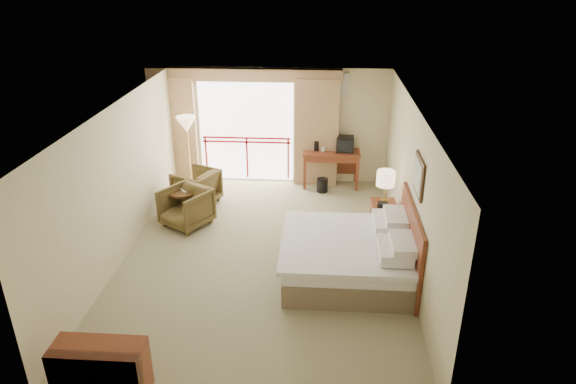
# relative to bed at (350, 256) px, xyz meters

# --- Properties ---
(floor) EXTENTS (7.00, 7.00, 0.00)m
(floor) POSITION_rel_bed_xyz_m (-1.50, 0.60, -0.38)
(floor) COLOR #86805B
(floor) RESTS_ON ground
(ceiling) EXTENTS (7.00, 7.00, 0.00)m
(ceiling) POSITION_rel_bed_xyz_m (-1.50, 0.60, 2.32)
(ceiling) COLOR white
(ceiling) RESTS_ON wall_back
(wall_back) EXTENTS (5.00, 0.00, 5.00)m
(wall_back) POSITION_rel_bed_xyz_m (-1.50, 4.10, 0.97)
(wall_back) COLOR beige
(wall_back) RESTS_ON ground
(wall_front) EXTENTS (5.00, 0.00, 5.00)m
(wall_front) POSITION_rel_bed_xyz_m (-1.50, -2.90, 0.97)
(wall_front) COLOR beige
(wall_front) RESTS_ON ground
(wall_left) EXTENTS (0.00, 7.00, 7.00)m
(wall_left) POSITION_rel_bed_xyz_m (-4.00, 0.60, 0.97)
(wall_left) COLOR beige
(wall_left) RESTS_ON ground
(wall_right) EXTENTS (0.00, 7.00, 7.00)m
(wall_right) POSITION_rel_bed_xyz_m (1.00, 0.60, 0.97)
(wall_right) COLOR beige
(wall_right) RESTS_ON ground
(balcony_door) EXTENTS (2.40, 0.00, 2.40)m
(balcony_door) POSITION_rel_bed_xyz_m (-2.30, 4.08, 0.82)
(balcony_door) COLOR white
(balcony_door) RESTS_ON wall_back
(balcony_railing) EXTENTS (2.09, 0.03, 1.02)m
(balcony_railing) POSITION_rel_bed_xyz_m (-2.30, 4.06, 0.44)
(balcony_railing) COLOR #A90E12
(balcony_railing) RESTS_ON wall_back
(curtain_left) EXTENTS (1.00, 0.26, 2.50)m
(curtain_left) POSITION_rel_bed_xyz_m (-3.95, 3.95, 0.87)
(curtain_left) COLOR #997350
(curtain_left) RESTS_ON wall_back
(curtain_right) EXTENTS (1.00, 0.26, 2.50)m
(curtain_right) POSITION_rel_bed_xyz_m (-0.65, 3.95, 0.87)
(curtain_right) COLOR #997350
(curtain_right) RESTS_ON wall_back
(valance) EXTENTS (4.40, 0.22, 0.28)m
(valance) POSITION_rel_bed_xyz_m (-2.30, 3.98, 2.17)
(valance) COLOR #997350
(valance) RESTS_ON wall_back
(hvac_vent) EXTENTS (0.50, 0.04, 0.50)m
(hvac_vent) POSITION_rel_bed_xyz_m (-0.20, 4.07, 1.97)
(hvac_vent) COLOR silver
(hvac_vent) RESTS_ON wall_back
(bed) EXTENTS (2.13, 2.06, 0.97)m
(bed) POSITION_rel_bed_xyz_m (0.00, 0.00, 0.00)
(bed) COLOR brown
(bed) RESTS_ON floor
(headboard) EXTENTS (0.06, 2.10, 1.30)m
(headboard) POSITION_rel_bed_xyz_m (0.96, 0.00, 0.27)
(headboard) COLOR #5F2312
(headboard) RESTS_ON wall_right
(framed_art) EXTENTS (0.04, 0.72, 0.60)m
(framed_art) POSITION_rel_bed_xyz_m (0.97, 0.00, 1.47)
(framed_art) COLOR black
(framed_art) RESTS_ON wall_right
(nightstand) EXTENTS (0.48, 0.56, 0.66)m
(nightstand) POSITION_rel_bed_xyz_m (0.69, 1.49, -0.04)
(nightstand) COLOR #5F2312
(nightstand) RESTS_ON floor
(table_lamp) EXTENTS (0.35, 0.35, 0.61)m
(table_lamp) POSITION_rel_bed_xyz_m (0.69, 1.54, 0.77)
(table_lamp) COLOR tan
(table_lamp) RESTS_ON nightstand
(phone) EXTENTS (0.19, 0.16, 0.08)m
(phone) POSITION_rel_bed_xyz_m (0.64, 1.34, 0.33)
(phone) COLOR black
(phone) RESTS_ON nightstand
(desk) EXTENTS (1.31, 0.63, 0.86)m
(desk) POSITION_rel_bed_xyz_m (-0.29, 3.88, 0.29)
(desk) COLOR #5F2312
(desk) RESTS_ON floor
(tv) EXTENTS (0.39, 0.31, 0.36)m
(tv) POSITION_rel_bed_xyz_m (0.01, 3.82, 0.65)
(tv) COLOR black
(tv) RESTS_ON desk
(coffee_maker) EXTENTS (0.12, 0.12, 0.24)m
(coffee_maker) POSITION_rel_bed_xyz_m (-0.64, 3.83, 0.59)
(coffee_maker) COLOR black
(coffee_maker) RESTS_ON desk
(cup) EXTENTS (0.10, 0.10, 0.11)m
(cup) POSITION_rel_bed_xyz_m (-0.49, 3.78, 0.53)
(cup) COLOR white
(cup) RESTS_ON desk
(wastebasket) EXTENTS (0.29, 0.29, 0.32)m
(wastebasket) POSITION_rel_bed_xyz_m (-0.48, 3.44, -0.22)
(wastebasket) COLOR black
(wastebasket) RESTS_ON floor
(armchair_far) EXTENTS (1.11, 1.10, 0.76)m
(armchair_far) POSITION_rel_bed_xyz_m (-3.22, 2.66, -0.38)
(armchair_far) COLOR #483819
(armchair_far) RESTS_ON floor
(armchair_near) EXTENTS (1.16, 1.17, 0.78)m
(armchair_near) POSITION_rel_bed_xyz_m (-3.18, 1.62, -0.38)
(armchair_near) COLOR #483819
(armchair_near) RESTS_ON floor
(side_table) EXTENTS (0.56, 0.56, 0.61)m
(side_table) POSITION_rel_bed_xyz_m (-3.32, 1.89, 0.04)
(side_table) COLOR black
(side_table) RESTS_ON floor
(book) EXTENTS (0.24, 0.26, 0.02)m
(book) POSITION_rel_bed_xyz_m (-3.32, 1.89, 0.24)
(book) COLOR white
(book) RESTS_ON side_table
(floor_lamp) EXTENTS (0.44, 0.44, 1.73)m
(floor_lamp) POSITION_rel_bed_xyz_m (-3.52, 3.39, 1.11)
(floor_lamp) COLOR tan
(floor_lamp) RESTS_ON floor
(dresser) EXTENTS (1.10, 0.47, 0.73)m
(dresser) POSITION_rel_bed_xyz_m (-3.10, -2.82, -0.01)
(dresser) COLOR #5F2312
(dresser) RESTS_ON floor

